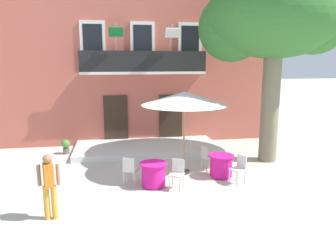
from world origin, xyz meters
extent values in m
plane|color=beige|center=(0.00, 0.00, 0.00)|extent=(120.00, 120.00, 0.00)
cube|color=#BC5B4C|center=(-0.68, 7.00, 3.75)|extent=(13.00, 4.00, 7.50)
cube|color=#332319|center=(-1.98, 4.97, 1.15)|extent=(1.10, 0.08, 2.30)
cube|color=#332319|center=(0.62, 4.97, 1.15)|extent=(1.10, 0.08, 2.30)
cube|color=silver|center=(-2.88, 4.96, 4.65)|extent=(1.10, 0.08, 1.90)
cube|color=black|center=(-2.88, 4.93, 4.65)|extent=(0.84, 0.04, 1.60)
cube|color=silver|center=(-0.68, 4.96, 4.65)|extent=(1.10, 0.08, 1.90)
cube|color=black|center=(-0.68, 4.93, 4.65)|extent=(0.84, 0.04, 1.60)
cube|color=silver|center=(1.52, 4.96, 4.65)|extent=(1.10, 0.08, 1.90)
cube|color=black|center=(1.52, 4.93, 4.65)|extent=(0.84, 0.04, 1.60)
cube|color=silver|center=(-0.68, 4.67, 3.34)|extent=(5.60, 0.65, 0.12)
cube|color=black|center=(-0.68, 4.38, 3.85)|extent=(5.60, 0.06, 0.90)
cylinder|color=#B2B2B7|center=(-1.88, 4.50, 4.75)|extent=(0.04, 0.95, 1.33)
cube|color=#146B2D|center=(-1.88, 4.05, 5.05)|extent=(0.60, 0.29, 0.38)
cylinder|color=#B2B2B7|center=(0.52, 4.50, 4.75)|extent=(0.04, 0.95, 1.33)
cube|color=white|center=(0.52, 4.05, 5.05)|extent=(0.60, 0.29, 0.38)
cylinder|color=#995638|center=(-2.98, 4.70, 3.53)|extent=(0.26, 0.26, 0.25)
ellipsoid|color=#38843D|center=(-2.98, 4.70, 3.84)|extent=(0.34, 0.34, 0.37)
cylinder|color=#995638|center=(-1.83, 4.70, 3.51)|extent=(0.24, 0.24, 0.22)
ellipsoid|color=#4C8E38|center=(-1.83, 4.70, 3.83)|extent=(0.31, 0.31, 0.42)
cylinder|color=#47423D|center=(-0.68, 4.70, 3.54)|extent=(0.24, 0.24, 0.28)
ellipsoid|color=#2D7533|center=(-0.68, 4.70, 3.93)|extent=(0.31, 0.31, 0.50)
cylinder|color=#47423D|center=(0.47, 4.70, 3.56)|extent=(0.34, 0.34, 0.32)
ellipsoid|color=#4C8E38|center=(0.47, 4.70, 3.86)|extent=(0.45, 0.45, 0.28)
cylinder|color=#47423D|center=(1.62, 4.70, 3.56)|extent=(0.30, 0.30, 0.32)
ellipsoid|color=#4C8E38|center=(1.62, 4.70, 3.90)|extent=(0.39, 0.39, 0.37)
cube|color=silver|center=(-0.68, 3.60, 0.12)|extent=(6.17, 2.79, 0.25)
cylinder|color=#7F755B|center=(3.85, 1.40, 2.03)|extent=(0.68, 0.68, 4.07)
ellipsoid|color=#33702D|center=(3.85, 1.40, 5.48)|extent=(5.12, 4.61, 3.07)
sphere|color=#33702D|center=(2.44, 2.04, 5.09)|extent=(2.56, 2.56, 2.56)
sphere|color=#33702D|center=(5.13, 0.89, 5.22)|extent=(2.30, 2.30, 2.30)
cylinder|color=#DB1984|center=(-0.93, -0.58, 0.37)|extent=(0.74, 0.74, 0.68)
cylinder|color=#DB1984|center=(-0.93, -0.58, 0.74)|extent=(0.86, 0.86, 0.04)
cylinder|color=#2D2823|center=(-0.93, -0.58, 0.01)|extent=(0.44, 0.44, 0.03)
cylinder|color=silver|center=(-0.21, -1.18, 0.23)|extent=(0.04, 0.04, 0.45)
cylinder|color=silver|center=(-0.50, -1.01, 0.23)|extent=(0.04, 0.04, 0.45)
cylinder|color=silver|center=(-0.04, -0.88, 0.23)|extent=(0.04, 0.04, 0.45)
cylinder|color=silver|center=(-0.34, -0.71, 0.23)|extent=(0.04, 0.04, 0.45)
cube|color=silver|center=(-0.27, -0.94, 0.47)|extent=(0.54, 0.54, 0.04)
cube|color=silver|center=(-0.18, -0.79, 0.70)|extent=(0.35, 0.22, 0.42)
cylinder|color=silver|center=(-1.69, -0.04, 0.23)|extent=(0.04, 0.04, 0.45)
cylinder|color=silver|center=(-1.38, -0.18, 0.23)|extent=(0.04, 0.04, 0.45)
cylinder|color=silver|center=(-1.83, -0.35, 0.23)|extent=(0.04, 0.04, 0.45)
cylinder|color=silver|center=(-1.52, -0.49, 0.23)|extent=(0.04, 0.04, 0.45)
cube|color=silver|center=(-1.61, -0.26, 0.47)|extent=(0.53, 0.53, 0.04)
cube|color=silver|center=(-1.68, -0.43, 0.70)|extent=(0.36, 0.20, 0.42)
cylinder|color=#DB1984|center=(1.43, -0.11, 0.37)|extent=(0.74, 0.74, 0.68)
cylinder|color=#DB1984|center=(1.43, -0.11, 0.74)|extent=(0.86, 0.86, 0.04)
cylinder|color=#2D2823|center=(1.43, -0.11, 0.01)|extent=(0.44, 0.44, 0.03)
cylinder|color=silver|center=(1.65, -1.02, 0.23)|extent=(0.04, 0.04, 0.45)
cylinder|color=silver|center=(1.51, -0.71, 0.23)|extent=(0.04, 0.04, 0.45)
cylinder|color=silver|center=(1.96, -0.88, 0.23)|extent=(0.04, 0.04, 0.45)
cylinder|color=silver|center=(1.82, -0.57, 0.23)|extent=(0.04, 0.04, 0.45)
cube|color=silver|center=(1.74, -0.80, 0.47)|extent=(0.53, 0.53, 0.04)
cube|color=silver|center=(1.90, -0.72, 0.70)|extent=(0.19, 0.36, 0.42)
cylinder|color=silver|center=(1.30, 0.81, 0.23)|extent=(0.04, 0.04, 0.45)
cylinder|color=silver|center=(1.41, 0.49, 0.23)|extent=(0.04, 0.04, 0.45)
cylinder|color=silver|center=(0.98, 0.71, 0.23)|extent=(0.04, 0.04, 0.45)
cylinder|color=silver|center=(1.08, 0.38, 0.23)|extent=(0.04, 0.04, 0.45)
cube|color=silver|center=(1.19, 0.60, 0.47)|extent=(0.51, 0.51, 0.04)
cube|color=silver|center=(1.02, 0.54, 0.70)|extent=(0.16, 0.37, 0.42)
cylinder|color=#997A56|center=(0.27, 0.48, 1.27)|extent=(0.06, 0.06, 2.55)
cylinder|color=#333333|center=(0.27, 0.48, 0.04)|extent=(0.44, 0.44, 0.08)
cone|color=white|center=(0.27, 0.48, 2.62)|extent=(2.90, 2.90, 0.45)
cylinder|color=slate|center=(-4.11, 3.69, 0.12)|extent=(0.27, 0.27, 0.23)
ellipsoid|color=#4C8E38|center=(-4.11, 3.69, 0.42)|extent=(0.35, 0.35, 0.38)
cylinder|color=gold|center=(-3.78, -2.27, 0.43)|extent=(0.14, 0.14, 0.86)
cylinder|color=gold|center=(-3.60, -2.27, 0.43)|extent=(0.14, 0.14, 0.86)
cube|color=orange|center=(-3.69, -2.27, 1.14)|extent=(0.31, 0.39, 0.56)
sphere|color=#9E7051|center=(-3.69, -2.27, 1.54)|extent=(0.22, 0.22, 0.22)
cylinder|color=#9E7051|center=(-3.91, -2.27, 1.14)|extent=(0.09, 0.09, 0.52)
cylinder|color=#9E7051|center=(-3.47, -2.27, 1.14)|extent=(0.09, 0.09, 0.52)
camera|label=1|loc=(-2.11, -10.07, 3.82)|focal=34.59mm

